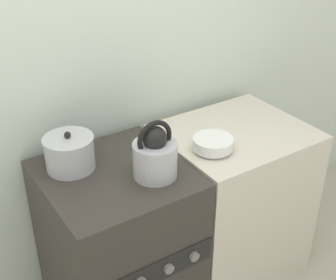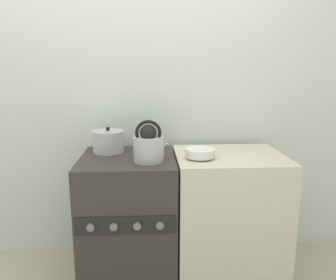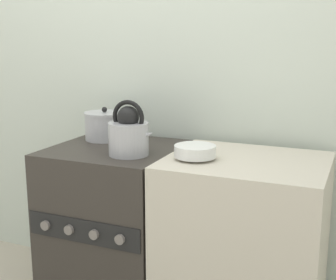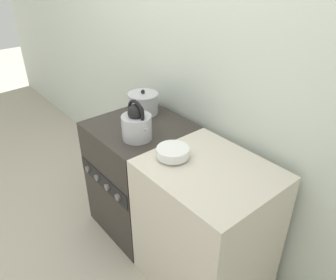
{
  "view_description": "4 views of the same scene",
  "coord_description": "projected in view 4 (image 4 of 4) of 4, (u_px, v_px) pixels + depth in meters",
  "views": [
    {
      "loc": [
        -0.7,
        -1.18,
        1.91
      ],
      "look_at": [
        0.29,
        0.34,
        0.88
      ],
      "focal_mm": 50.0,
      "sensor_mm": 36.0,
      "label": 1
    },
    {
      "loc": [
        0.14,
        -1.71,
        1.38
      ],
      "look_at": [
        0.26,
        0.34,
        0.93
      ],
      "focal_mm": 35.0,
      "sensor_mm": 36.0,
      "label": 2
    },
    {
      "loc": [
        1.11,
        -1.63,
        1.36
      ],
      "look_at": [
        0.29,
        0.28,
        0.9
      ],
      "focal_mm": 50.0,
      "sensor_mm": 36.0,
      "label": 3
    },
    {
      "loc": [
        1.59,
        -0.77,
        1.83
      ],
      "look_at": [
        0.32,
        0.28,
        0.87
      ],
      "focal_mm": 35.0,
      "sensor_mm": 36.0,
      "label": 4
    }
  ],
  "objects": [
    {
      "name": "wall_back",
      "position": [
        183.0,
        52.0,
        2.15
      ],
      "size": [
        7.0,
        0.06,
        2.5
      ],
      "color": "silver",
      "rests_on": "ground_plane"
    },
    {
      "name": "kettle",
      "position": [
        137.0,
        124.0,
        1.95
      ],
      "size": [
        0.22,
        0.18,
        0.25
      ],
      "color": "#B2B2B7",
      "rests_on": "stove"
    },
    {
      "name": "cooking_pot",
      "position": [
        143.0,
        103.0,
        2.27
      ],
      "size": [
        0.21,
        0.21,
        0.17
      ],
      "color": "#B2B2B7",
      "rests_on": "stove"
    },
    {
      "name": "enamel_bowl",
      "position": [
        173.0,
        152.0,
        1.78
      ],
      "size": [
        0.18,
        0.18,
        0.06
      ],
      "color": "white",
      "rests_on": "counter"
    },
    {
      "name": "ground_plane",
      "position": [
        111.0,
        238.0,
        2.4
      ],
      "size": [
        12.0,
        12.0,
        0.0
      ],
      "primitive_type": "plane",
      "color": "#B2A893"
    },
    {
      "name": "stove",
      "position": [
        142.0,
        176.0,
        2.36
      ],
      "size": [
        0.59,
        0.63,
        0.83
      ],
      "color": "#332D28",
      "rests_on": "ground_plane"
    },
    {
      "name": "counter",
      "position": [
        206.0,
        227.0,
        1.92
      ],
      "size": [
        0.69,
        0.59,
        0.84
      ],
      "color": "beige",
      "rests_on": "ground_plane"
    }
  ]
}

